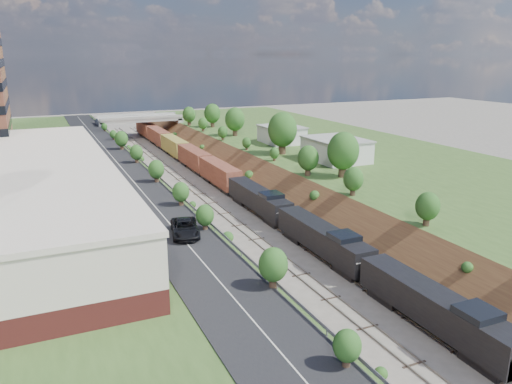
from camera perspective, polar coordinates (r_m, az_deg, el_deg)
The scene contains 17 objects.
ground at distance 47.49m, azimuth 19.66°, elevation -17.02°, with size 400.00×400.00×0.00m, color #6B665B.
platform_left at distance 90.81m, azimuth -25.72°, elevation -0.32°, with size 44.00×180.00×5.00m, color #365523.
platform_right at distance 110.07m, azimuth 10.91°, elevation 3.49°, with size 44.00×180.00×5.00m, color #365523.
embankment_left at distance 93.20m, azimuth -11.98°, elevation -0.31°, with size 7.07×180.00×7.07m, color brown.
embankment_right at distance 99.88m, azimuth 0.42°, elevation 1.08°, with size 7.07×180.00×7.07m, color brown.
rail_left_track at distance 95.18m, azimuth -7.05°, elevation 0.30°, with size 1.58×180.00×0.18m, color gray.
rail_right_track at distance 96.77m, azimuth -4.11°, elevation 0.63°, with size 1.58×180.00×0.18m, color gray.
road at distance 91.19m, azimuth -14.91°, elevation 2.43°, with size 8.00×180.00×0.10m, color black.
guardrail at distance 91.61m, azimuth -12.39°, elevation 2.97°, with size 0.10×171.00×0.70m.
commercial_building at distance 67.95m, azimuth -22.35°, elevation 0.41°, with size 14.30×62.30×7.00m.
overpass at distance 154.08m, azimuth -13.14°, elevation 7.65°, with size 24.50×8.30×7.40m.
white_building_near at distance 97.46m, azimuth 9.13°, elevation 4.74°, with size 9.00×12.00×4.00m, color silver.
white_building_far at distance 115.99m, azimuth 2.95°, elevation 6.51°, with size 8.00×10.00×3.60m, color silver.
tree_right_large at distance 83.66m, azimuth 9.94°, elevation 4.61°, with size 5.25×5.25×7.61m.
tree_left_crest at distance 54.05m, azimuth -3.91°, elevation -3.75°, with size 2.45×2.45×3.55m.
freight_train at distance 102.32m, azimuth -5.44°, elevation 2.87°, with size 3.09×140.94×4.61m.
suv at distance 56.65m, azimuth -8.12°, elevation -4.09°, with size 2.95×6.40×1.78m, color black.
Camera 1 is at (-29.31, -27.95, 24.79)m, focal length 35.00 mm.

